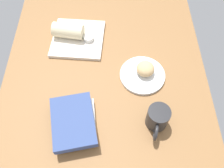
{
  "coord_description": "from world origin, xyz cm",
  "views": [
    {
      "loc": [
        -64.06,
        -2.67,
        92.45
      ],
      "look_at": [
        -12.2,
        -3.02,
        7.0
      ],
      "focal_mm": 38.19,
      "sensor_mm": 36.0,
      "label": 1
    }
  ],
  "objects_px": {
    "book_stack": "(75,122)",
    "round_plate": "(142,75)",
    "breakfast_wrap": "(68,31)",
    "scone_pastry": "(145,69)",
    "square_plate": "(78,39)",
    "coffee_mug": "(158,118)",
    "sauce_cup": "(89,38)"
  },
  "relations": [
    {
      "from": "book_stack",
      "to": "scone_pastry",
      "type": "bearing_deg",
      "value": -50.21
    },
    {
      "from": "round_plate",
      "to": "book_stack",
      "type": "xyz_separation_m",
      "value": [
        -0.23,
        0.28,
        0.03
      ]
    },
    {
      "from": "round_plate",
      "to": "sauce_cup",
      "type": "bearing_deg",
      "value": 50.46
    },
    {
      "from": "coffee_mug",
      "to": "scone_pastry",
      "type": "bearing_deg",
      "value": 6.43
    },
    {
      "from": "round_plate",
      "to": "scone_pastry",
      "type": "bearing_deg",
      "value": -45.45
    },
    {
      "from": "square_plate",
      "to": "coffee_mug",
      "type": "height_order",
      "value": "coffee_mug"
    },
    {
      "from": "scone_pastry",
      "to": "breakfast_wrap",
      "type": "relative_size",
      "value": 0.54
    },
    {
      "from": "breakfast_wrap",
      "to": "coffee_mug",
      "type": "bearing_deg",
      "value": -130.09
    },
    {
      "from": "round_plate",
      "to": "scone_pastry",
      "type": "height_order",
      "value": "scone_pastry"
    },
    {
      "from": "breakfast_wrap",
      "to": "sauce_cup",
      "type": "bearing_deg",
      "value": -93.62
    },
    {
      "from": "sauce_cup",
      "to": "coffee_mug",
      "type": "height_order",
      "value": "coffee_mug"
    },
    {
      "from": "round_plate",
      "to": "coffee_mug",
      "type": "distance_m",
      "value": 0.23
    },
    {
      "from": "square_plate",
      "to": "book_stack",
      "type": "height_order",
      "value": "book_stack"
    },
    {
      "from": "round_plate",
      "to": "book_stack",
      "type": "distance_m",
      "value": 0.36
    },
    {
      "from": "square_plate",
      "to": "book_stack",
      "type": "distance_m",
      "value": 0.45
    },
    {
      "from": "breakfast_wrap",
      "to": "scone_pastry",
      "type": "bearing_deg",
      "value": -111.64
    },
    {
      "from": "square_plate",
      "to": "book_stack",
      "type": "xyz_separation_m",
      "value": [
        -0.44,
        -0.02,
        0.03
      ]
    },
    {
      "from": "breakfast_wrap",
      "to": "book_stack",
      "type": "relative_size",
      "value": 0.6
    },
    {
      "from": "scone_pastry",
      "to": "book_stack",
      "type": "relative_size",
      "value": 0.33
    },
    {
      "from": "scone_pastry",
      "to": "book_stack",
      "type": "xyz_separation_m",
      "value": [
        -0.24,
        0.29,
        -0.01
      ]
    },
    {
      "from": "breakfast_wrap",
      "to": "coffee_mug",
      "type": "height_order",
      "value": "coffee_mug"
    },
    {
      "from": "round_plate",
      "to": "scone_pastry",
      "type": "relative_size",
      "value": 2.55
    },
    {
      "from": "book_stack",
      "to": "coffee_mug",
      "type": "relative_size",
      "value": 1.77
    },
    {
      "from": "square_plate",
      "to": "coffee_mug",
      "type": "distance_m",
      "value": 0.55
    },
    {
      "from": "round_plate",
      "to": "sauce_cup",
      "type": "distance_m",
      "value": 0.32
    },
    {
      "from": "book_stack",
      "to": "round_plate",
      "type": "bearing_deg",
      "value": -50.4
    },
    {
      "from": "square_plate",
      "to": "scone_pastry",
      "type": "bearing_deg",
      "value": -123.49
    },
    {
      "from": "scone_pastry",
      "to": "breakfast_wrap",
      "type": "distance_m",
      "value": 0.41
    },
    {
      "from": "round_plate",
      "to": "book_stack",
      "type": "bearing_deg",
      "value": 129.6
    },
    {
      "from": "scone_pastry",
      "to": "breakfast_wrap",
      "type": "xyz_separation_m",
      "value": [
        0.21,
        0.35,
        0.01
      ]
    },
    {
      "from": "square_plate",
      "to": "book_stack",
      "type": "bearing_deg",
      "value": -177.28
    },
    {
      "from": "scone_pastry",
      "to": "book_stack",
      "type": "height_order",
      "value": "scone_pastry"
    }
  ]
}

